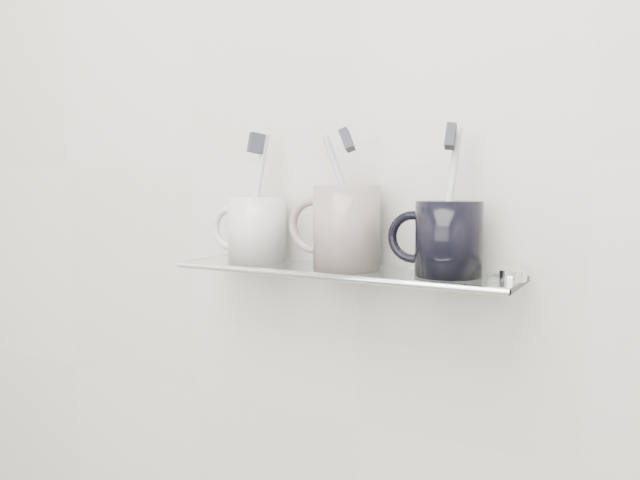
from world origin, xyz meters
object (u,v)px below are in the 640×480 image
Objects in this scene: mug_left at (257,229)px; mug_right at (449,239)px; shelf_glass at (340,271)px; mug_center at (347,227)px.

mug_left reaches higher than mug_right.
mug_left reaches higher than shelf_glass.
shelf_glass is at bearing -157.66° from mug_right.
mug_center is at bearing -159.48° from mug_right.
mug_left is 0.15m from mug_center.
mug_center is 1.20× the size of mug_right.
mug_center reaches higher than mug_right.
mug_right is (0.15, 0.00, -0.01)m from mug_center.
mug_center is (0.15, 0.00, 0.01)m from mug_left.
shelf_glass is at bearing -4.63° from mug_left.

